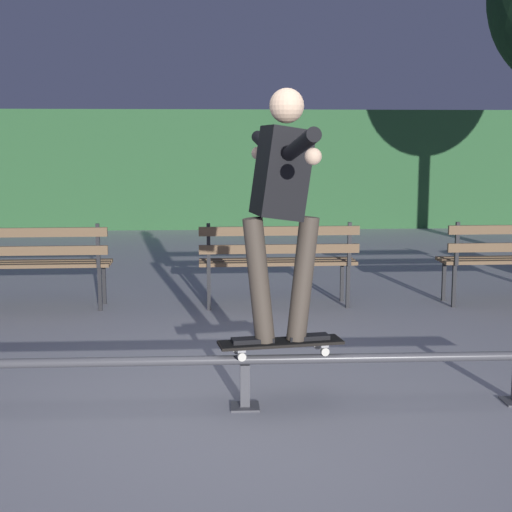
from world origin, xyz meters
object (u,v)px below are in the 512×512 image
at_px(grind_rail, 245,367).
at_px(park_bench_leftmost, 28,257).
at_px(park_bench_left_center, 278,255).
at_px(skateboard, 281,343).
at_px(skateboarder, 282,194).

height_order(grind_rail, park_bench_leftmost, park_bench_leftmost).
bearing_deg(park_bench_left_center, skateboard, -94.42).
bearing_deg(grind_rail, skateboard, -0.00).
height_order(grind_rail, park_bench_left_center, park_bench_left_center).
height_order(park_bench_leftmost, park_bench_left_center, same).
bearing_deg(park_bench_leftmost, skateboarder, -51.88).
distance_m(skateboarder, park_bench_leftmost, 3.77).
relative_size(skateboarder, park_bench_leftmost, 0.97).
relative_size(grind_rail, skateboarder, 2.66).
bearing_deg(skateboarder, grind_rail, -179.88).
xyz_separation_m(park_bench_leftmost, park_bench_left_center, (2.49, 0.00, 0.00)).
relative_size(grind_rail, park_bench_leftmost, 2.58).
xyz_separation_m(skateboard, skateboarder, (0.00, 0.00, 0.94)).
bearing_deg(skateboarder, park_bench_leftmost, 128.12).
xyz_separation_m(grind_rail, park_bench_left_center, (0.45, 2.90, 0.27)).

